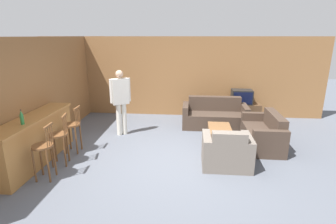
{
  "coord_description": "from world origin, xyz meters",
  "views": [
    {
      "loc": [
        0.44,
        -5.14,
        2.62
      ],
      "look_at": [
        -0.12,
        0.88,
        0.85
      ],
      "focal_mm": 28.0,
      "sensor_mm": 36.0,
      "label": 1
    }
  ],
  "objects_px": {
    "bar_chair_mid": "(59,139)",
    "couch_far": "(214,116)",
    "armchair_near": "(227,152)",
    "coffee_table": "(220,130)",
    "bar_chair_near": "(44,151)",
    "person_by_window": "(121,99)",
    "bar_chair_far": "(73,128)",
    "tv": "(242,97)",
    "loveseat_right": "(264,134)",
    "tv_unit": "(241,112)",
    "bottle": "(22,118)"
  },
  "relations": [
    {
      "from": "bar_chair_mid",
      "to": "couch_far",
      "type": "bearing_deg",
      "value": 38.59
    },
    {
      "from": "bar_chair_far",
      "to": "bottle",
      "type": "height_order",
      "value": "bottle"
    },
    {
      "from": "tv_unit",
      "to": "person_by_window",
      "type": "height_order",
      "value": "person_by_window"
    },
    {
      "from": "couch_far",
      "to": "bar_chair_mid",
      "type": "bearing_deg",
      "value": -141.41
    },
    {
      "from": "bar_chair_near",
      "to": "bar_chair_far",
      "type": "bearing_deg",
      "value": 90.0
    },
    {
      "from": "bar_chair_mid",
      "to": "tv_unit",
      "type": "height_order",
      "value": "bar_chair_mid"
    },
    {
      "from": "bar_chair_near",
      "to": "person_by_window",
      "type": "height_order",
      "value": "person_by_window"
    },
    {
      "from": "bar_chair_near",
      "to": "bottle",
      "type": "distance_m",
      "value": 0.75
    },
    {
      "from": "armchair_near",
      "to": "tv",
      "type": "distance_m",
      "value": 3.41
    },
    {
      "from": "tv",
      "to": "person_by_window",
      "type": "bearing_deg",
      "value": -154.44
    },
    {
      "from": "bar_chair_mid",
      "to": "loveseat_right",
      "type": "xyz_separation_m",
      "value": [
        4.48,
        1.37,
        -0.27
      ]
    },
    {
      "from": "bar_chair_near",
      "to": "armchair_near",
      "type": "distance_m",
      "value": 3.55
    },
    {
      "from": "couch_far",
      "to": "armchair_near",
      "type": "relative_size",
      "value": 1.9
    },
    {
      "from": "coffee_table",
      "to": "person_by_window",
      "type": "relative_size",
      "value": 0.53
    },
    {
      "from": "armchair_near",
      "to": "person_by_window",
      "type": "xyz_separation_m",
      "value": [
        -2.63,
        1.62,
        0.69
      ]
    },
    {
      "from": "armchair_near",
      "to": "tv_unit",
      "type": "xyz_separation_m",
      "value": [
        0.84,
        3.28,
        -0.05
      ]
    },
    {
      "from": "bar_chair_far",
      "to": "armchair_near",
      "type": "distance_m",
      "value": 3.48
    },
    {
      "from": "bar_chair_near",
      "to": "bottle",
      "type": "height_order",
      "value": "bottle"
    },
    {
      "from": "armchair_near",
      "to": "tv",
      "type": "height_order",
      "value": "tv"
    },
    {
      "from": "tv_unit",
      "to": "person_by_window",
      "type": "xyz_separation_m",
      "value": [
        -3.47,
        -1.66,
        0.74
      ]
    },
    {
      "from": "bar_chair_near",
      "to": "armchair_near",
      "type": "height_order",
      "value": "bar_chair_near"
    },
    {
      "from": "bar_chair_near",
      "to": "bottle",
      "type": "bearing_deg",
      "value": 157.93
    },
    {
      "from": "bar_chair_near",
      "to": "tv_unit",
      "type": "xyz_separation_m",
      "value": [
        4.29,
        4.08,
        -0.31
      ]
    },
    {
      "from": "couch_far",
      "to": "coffee_table",
      "type": "xyz_separation_m",
      "value": [
        0.04,
        -1.21,
        0.02
      ]
    },
    {
      "from": "tv_unit",
      "to": "bar_chair_near",
      "type": "bearing_deg",
      "value": -136.45
    },
    {
      "from": "couch_far",
      "to": "person_by_window",
      "type": "distance_m",
      "value": 2.81
    },
    {
      "from": "bar_chair_mid",
      "to": "bottle",
      "type": "xyz_separation_m",
      "value": [
        -0.46,
        -0.4,
        0.57
      ]
    },
    {
      "from": "bar_chair_far",
      "to": "armchair_near",
      "type": "bearing_deg",
      "value": -6.84
    },
    {
      "from": "bar_chair_near",
      "to": "bar_chair_far",
      "type": "distance_m",
      "value": 1.21
    },
    {
      "from": "loveseat_right",
      "to": "tv",
      "type": "distance_m",
      "value": 2.17
    },
    {
      "from": "tv_unit",
      "to": "person_by_window",
      "type": "distance_m",
      "value": 3.91
    },
    {
      "from": "bar_chair_mid",
      "to": "coffee_table",
      "type": "xyz_separation_m",
      "value": [
        3.43,
        1.49,
        -0.24
      ]
    },
    {
      "from": "bar_chair_far",
      "to": "loveseat_right",
      "type": "height_order",
      "value": "bar_chair_far"
    },
    {
      "from": "coffee_table",
      "to": "person_by_window",
      "type": "bearing_deg",
      "value": 172.75
    },
    {
      "from": "bar_chair_near",
      "to": "tv_unit",
      "type": "height_order",
      "value": "bar_chair_near"
    },
    {
      "from": "bar_chair_near",
      "to": "coffee_table",
      "type": "distance_m",
      "value": 4.02
    },
    {
      "from": "armchair_near",
      "to": "bar_chair_mid",
      "type": "bearing_deg",
      "value": -176.52
    },
    {
      "from": "bar_chair_mid",
      "to": "bar_chair_far",
      "type": "xyz_separation_m",
      "value": [
        0.0,
        0.62,
        0.0
      ]
    },
    {
      "from": "tv",
      "to": "couch_far",
      "type": "bearing_deg",
      "value": -139.08
    },
    {
      "from": "loveseat_right",
      "to": "bottle",
      "type": "distance_m",
      "value": 5.31
    },
    {
      "from": "loveseat_right",
      "to": "armchair_near",
      "type": "bearing_deg",
      "value": -131.77
    },
    {
      "from": "bar_chair_far",
      "to": "tv",
      "type": "bearing_deg",
      "value": 33.7
    },
    {
      "from": "armchair_near",
      "to": "loveseat_right",
      "type": "distance_m",
      "value": 1.55
    },
    {
      "from": "person_by_window",
      "to": "loveseat_right",
      "type": "bearing_deg",
      "value": -7.17
    },
    {
      "from": "armchair_near",
      "to": "coffee_table",
      "type": "distance_m",
      "value": 1.28
    },
    {
      "from": "bar_chair_near",
      "to": "bar_chair_mid",
      "type": "bearing_deg",
      "value": 90.03
    },
    {
      "from": "couch_far",
      "to": "bar_chair_far",
      "type": "bearing_deg",
      "value": -148.44
    },
    {
      "from": "couch_far",
      "to": "bottle",
      "type": "xyz_separation_m",
      "value": [
        -3.85,
        -3.11,
        0.83
      ]
    },
    {
      "from": "couch_far",
      "to": "tv",
      "type": "height_order",
      "value": "tv"
    },
    {
      "from": "bar_chair_far",
      "to": "tv_unit",
      "type": "relative_size",
      "value": 0.9
    }
  ]
}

